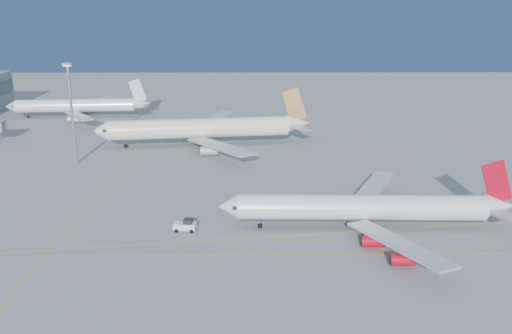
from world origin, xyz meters
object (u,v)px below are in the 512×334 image
airliner_third (79,106)px  light_mast (71,105)px  airliner_virgin (367,208)px  airliner_etihad (204,128)px  pushback_tug (186,225)px

airliner_third → light_mast: 68.87m
airliner_virgin → airliner_third: 145.98m
airliner_etihad → airliner_third: (-52.91, 44.82, -0.98)m
airliner_etihad → pushback_tug: size_ratio=14.79×
airliner_virgin → airliner_etihad: 79.02m
airliner_third → pushback_tug: size_ratio=11.91×
airliner_virgin → pushback_tug: (-36.97, -0.69, -3.33)m
airliner_third → pushback_tug: bearing=-68.6°
airliner_virgin → airliner_third: airliner_third is taller
light_mast → airliner_virgin: bearing=-33.4°
airliner_virgin → light_mast: light_mast is taller
light_mast → airliner_third: bearing=105.3°
airliner_third → airliner_virgin: bearing=-55.2°
light_mast → pushback_tug: bearing=-53.3°
airliner_etihad → airliner_third: airliner_etihad is taller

